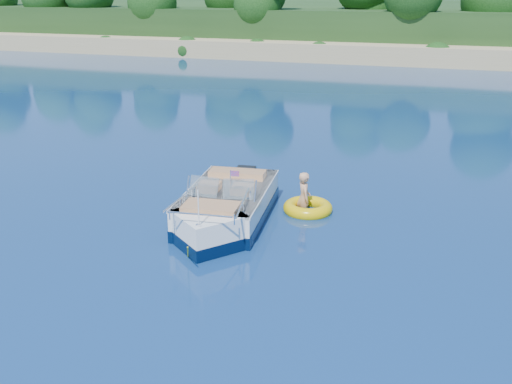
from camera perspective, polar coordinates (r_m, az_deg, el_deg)
ground at (r=14.16m, az=5.31°, el=-4.66°), size 160.00×160.00×0.00m
shoreline at (r=76.56m, az=17.19°, el=15.25°), size 170.00×59.00×6.00m
motorboat at (r=14.89m, az=-3.13°, el=-1.81°), size 2.47×5.71×1.90m
tow_tube at (r=15.82m, az=5.20°, el=-1.60°), size 1.46×1.46×0.36m
boy at (r=15.86m, az=4.73°, el=-1.90°), size 0.74×0.92×1.66m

